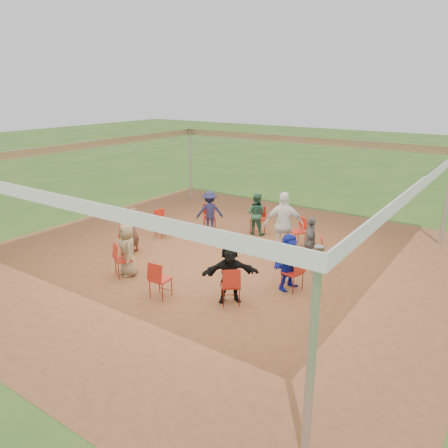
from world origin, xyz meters
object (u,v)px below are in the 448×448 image
Objects in this scene: chair_0 at (292,273)px; chair_4 at (209,217)px; chair_3 at (258,220)px; chair_8 at (160,279)px; chair_5 at (163,224)px; person_seated_2 at (256,214)px; person_seated_5 at (127,250)px; person_seated_1 at (310,242)px; chair_1 at (314,251)px; person_seated_4 at (132,231)px; person_seated_3 at (210,211)px; person_seated_6 at (230,273)px; chair_6 at (129,238)px; chair_2 at (297,232)px; laptop at (283,262)px; chair_7 at (123,260)px; person_seated_0 at (289,262)px; standing_person at (284,225)px; chair_9 at (230,285)px; cable_coil at (266,257)px.

chair_4 is at bearing 72.00° from chair_0.
chair_8 is (0.53, -5.32, 0.00)m from chair_3.
person_seated_2 is (2.36, 1.97, 0.25)m from chair_5.
person_seated_1 is at bearing 72.00° from person_seated_5.
person_seated_4 is (-4.79, -2.10, 0.25)m from chair_1.
person_seated_3 and person_seated_5 have the same top height.
person_seated_3 is 5.11m from person_seated_6.
chair_6 is at bearing 90.00° from person_seated_1.
chair_8 is 3.08m from person_seated_4.
person_seated_3 reaches higher than chair_4.
person_seated_6 is (1.96, -4.57, 0.25)m from chair_3.
chair_2 is 3.08m from person_seated_3.
laptop is at bearing 72.63° from person_seated_4.
person_seated_0 is at bearing 54.96° from chair_7.
chair_1 and chair_5 have the same top height.
person_seated_3 is at bearing 37.81° from chair_2.
chair_2 is at bearing 36.00° from chair_0.
chair_3 is at bearing 51.64° from laptop.
chair_1 is 0.65× the size of person_seated_6.
person_seated_5 is 0.73× the size of standing_person.
chair_1 is at bearing 54.00° from chair_8.
chair_9 is at bearing 72.00° from chair_5.
chair_6 is at bearing 109.06° from laptop.
chair_1 is 4.24m from person_seated_3.
chair_0 is 1.00× the size of chair_8.
chair_6 is at bearing 54.00° from chair_3.
chair_0 is 1.65m from chair_1.
chair_3 is 3.14m from chair_5.
chair_5 is 0.65× the size of person_seated_4.
chair_1 is at bearing 18.00° from chair_0.
chair_0 is 1.00× the size of chair_2.
person_seated_2 and person_seated_6 have the same top height.
chair_0 is 4.24m from person_seated_5.
chair_7 is at bearing 162.00° from chair_8.
cable_coil is at bearing 83.42° from chair_7.
standing_person is (2.78, 3.54, 0.52)m from chair_7.
person_seated_3 reaches higher than chair_2.
chair_2 is 1.64m from person_seated_1.
person_seated_5 is at bearing 18.00° from person_seated_4.
laptop is (0.55, 1.49, 0.20)m from chair_9.
cable_coil is at bearing 71.19° from person_seated_1.
chair_8 and chair_9 have the same top height.
person_seated_1 is (0.99, -1.28, 0.25)m from chair_2.
chair_5 is at bearing 90.00° from person_seated_0.
person_seated_1 is 1.00× the size of person_seated_2.
person_seated_0 is (2.76, -3.21, 0.25)m from chair_3.
person_seated_3 is 3.94× the size of cable_coil.
person_seated_0 is 1.00× the size of person_seated_6.
laptop is at bearing 107.37° from person_seated_3.
person_seated_5 is (0.06, 0.10, 0.25)m from chair_7.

